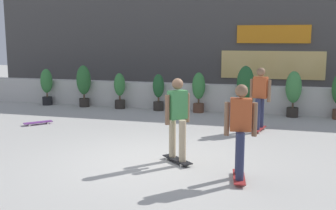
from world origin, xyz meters
name	(u,v)px	position (x,y,z in m)	size (l,w,h in m)	color
ground_plane	(148,160)	(0.00, 0.00, 0.00)	(48.00, 48.00, 0.00)	#B2AFA8
planter_wall	(203,97)	(0.00, 6.00, 0.45)	(18.00, 0.40, 0.90)	beige
building_backdrop	(221,19)	(0.00, 10.00, 3.25)	(20.00, 2.08, 6.50)	#4C4947
potted_plant_0	(47,85)	(-5.77, 5.55, 0.75)	(0.43, 0.43, 1.34)	black
potted_plant_1	(84,83)	(-4.26, 5.55, 0.87)	(0.51, 0.51, 1.49)	#2D2823
potted_plant_2	(120,89)	(-2.88, 5.55, 0.68)	(0.39, 0.39, 1.25)	#2D2823
potted_plant_3	(158,91)	(-1.46, 5.55, 0.68)	(0.39, 0.39, 1.25)	#2D2823
potted_plant_4	(199,90)	(-0.06, 5.55, 0.75)	(0.43, 0.43, 1.33)	brown
potted_plant_5	(245,86)	(1.46, 5.55, 0.93)	(0.55, 0.55, 1.58)	brown
potted_plant_6	(293,91)	(2.94, 5.55, 0.83)	(0.49, 0.49, 1.44)	#2D2823
skater_far_left	(177,117)	(0.61, -0.02, 0.94)	(0.73, 0.68, 1.70)	black
skater_by_wall_left	(260,96)	(2.04, 3.26, 0.94)	(0.55, 0.82, 1.70)	maroon
skater_mid_plaza	(240,128)	(1.91, -0.73, 0.94)	(0.56, 0.82, 1.70)	maroon
skateboard_near_camera	(38,122)	(-4.13, 2.41, 0.06)	(0.69, 0.72, 0.08)	#72338C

